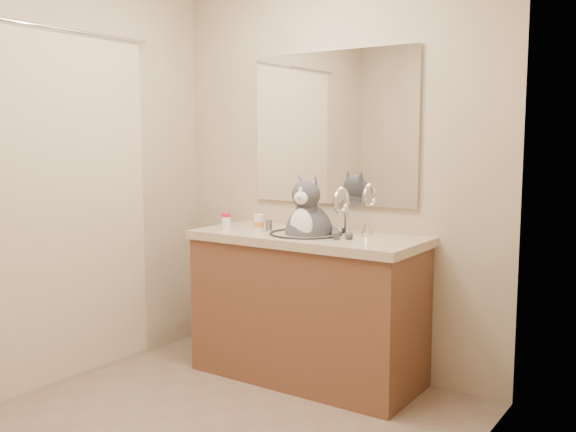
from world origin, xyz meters
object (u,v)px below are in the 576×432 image
object	(u,v)px
cat	(308,231)
pill_bottle_orange	(259,223)
grey_canister	(269,225)
pill_bottle_redcap	(226,221)

from	to	relation	value
cat	pill_bottle_orange	size ratio (longest dim) A/B	5.51
cat	grey_canister	size ratio (longest dim) A/B	8.77
cat	grey_canister	world-z (taller)	cat
grey_canister	cat	bearing A→B (deg)	2.39
pill_bottle_redcap	grey_canister	distance (m)	0.26
cat	pill_bottle_redcap	size ratio (longest dim) A/B	5.69
pill_bottle_redcap	grey_canister	bearing A→B (deg)	22.17
cat	grey_canister	bearing A→B (deg)	175.68
pill_bottle_redcap	pill_bottle_orange	size ratio (longest dim) A/B	0.97
cat	pill_bottle_orange	bearing A→B (deg)	-174.65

